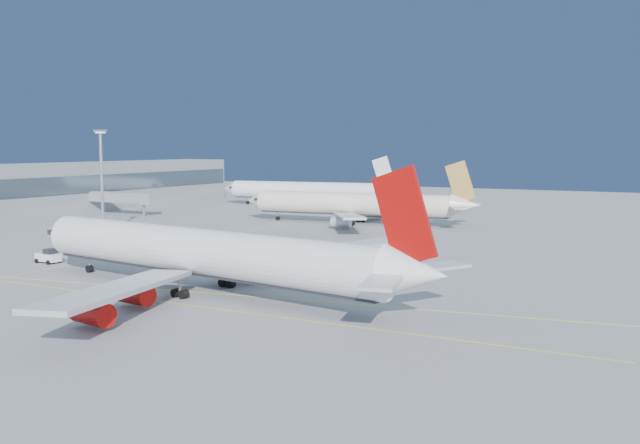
{
  "coord_description": "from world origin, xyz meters",
  "views": [
    {
      "loc": [
        53.97,
        -85.14,
        20.25
      ],
      "look_at": [
        -3.51,
        24.2,
        7.0
      ],
      "focal_mm": 40.0,
      "sensor_mm": 36.0,
      "label": 1
    }
  ],
  "objects_px": {
    "airliner_virgin": "(206,254)",
    "airliner_etihad": "(357,204)",
    "light_mast": "(102,174)",
    "airliner_third": "(308,191)",
    "pushback_tug": "(49,256)"
  },
  "relations": [
    {
      "from": "airliner_virgin",
      "to": "airliner_etihad",
      "type": "xyz_separation_m",
      "value": [
        -18.45,
        89.39,
        -0.4
      ]
    },
    {
      "from": "pushback_tug",
      "to": "airliner_virgin",
      "type": "bearing_deg",
      "value": -6.4
    },
    {
      "from": "airliner_virgin",
      "to": "pushback_tug",
      "type": "xyz_separation_m",
      "value": [
        -39.59,
        7.71,
        -4.32
      ]
    },
    {
      "from": "airliner_third",
      "to": "light_mast",
      "type": "height_order",
      "value": "light_mast"
    },
    {
      "from": "light_mast",
      "to": "airliner_virgin",
      "type": "bearing_deg",
      "value": -33.9
    },
    {
      "from": "airliner_third",
      "to": "light_mast",
      "type": "xyz_separation_m",
      "value": [
        -0.72,
        -93.36,
        8.85
      ]
    },
    {
      "from": "airliner_virgin",
      "to": "light_mast",
      "type": "distance_m",
      "value": 69.02
    },
    {
      "from": "light_mast",
      "to": "airliner_etihad",
      "type": "bearing_deg",
      "value": 53.12
    },
    {
      "from": "airliner_third",
      "to": "light_mast",
      "type": "relative_size",
      "value": 2.68
    },
    {
      "from": "light_mast",
      "to": "pushback_tug",
      "type": "bearing_deg",
      "value": -60.49
    },
    {
      "from": "airliner_virgin",
      "to": "airliner_third",
      "type": "bearing_deg",
      "value": 122.11
    },
    {
      "from": "airliner_third",
      "to": "pushback_tug",
      "type": "relative_size",
      "value": 13.63
    },
    {
      "from": "airliner_virgin",
      "to": "pushback_tug",
      "type": "relative_size",
      "value": 15.8
    },
    {
      "from": "airliner_etihad",
      "to": "airliner_third",
      "type": "bearing_deg",
      "value": 126.54
    },
    {
      "from": "airliner_etihad",
      "to": "light_mast",
      "type": "xyz_separation_m",
      "value": [
        -38.4,
        -51.19,
        8.91
      ]
    }
  ]
}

